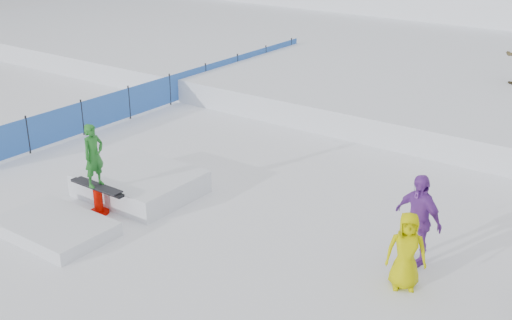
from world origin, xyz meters
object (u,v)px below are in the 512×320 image
Objects in this scene: spectator_yellow at (406,251)px; jib_rail_feature at (118,192)px; spectator_purple at (418,219)px; safety_fence at (170,89)px.

jib_rail_feature is (-6.77, -0.69, -0.44)m from spectator_yellow.
spectator_purple is 0.42× the size of jib_rail_feature.
spectator_purple is 6.80m from jib_rail_feature.
jib_rail_feature is at bearing -148.02° from spectator_purple.
spectator_purple is at bearing 13.86° from jib_rail_feature.
spectator_purple is 1.25× the size of spectator_yellow.
spectator_purple is at bearing 74.24° from spectator_yellow.
jib_rail_feature reaches higher than spectator_yellow.
jib_rail_feature is at bearing -55.70° from safety_fence.
jib_rail_feature reaches higher than safety_fence.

